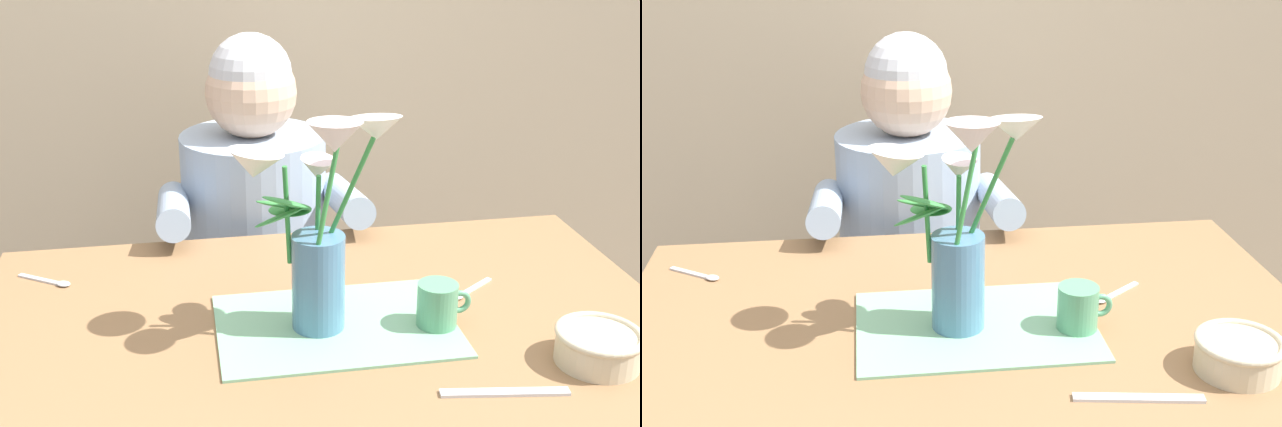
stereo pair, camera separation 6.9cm
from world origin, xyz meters
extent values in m
cube|color=olive|center=(0.00, 0.00, 0.72)|extent=(1.20, 0.80, 0.04)
cylinder|color=olive|center=(-0.54, 0.34, 0.35)|extent=(0.06, 0.06, 0.70)
cylinder|color=olive|center=(0.54, 0.34, 0.35)|extent=(0.06, 0.06, 0.70)
cylinder|color=#4C4C56|center=(-0.06, 0.62, 0.20)|extent=(0.30, 0.30, 0.40)
cylinder|color=#99ADC6|center=(-0.06, 0.62, 0.65)|extent=(0.34, 0.34, 0.50)
sphere|color=#DBB293|center=(-0.06, 0.62, 1.00)|extent=(0.21, 0.21, 0.21)
sphere|color=silver|center=(-0.06, 0.62, 1.04)|extent=(0.19, 0.19, 0.19)
cylinder|color=#99ADC6|center=(-0.25, 0.48, 0.78)|extent=(0.07, 0.33, 0.12)
cylinder|color=#99ADC6|center=(0.13, 0.48, 0.78)|extent=(0.07, 0.33, 0.12)
cube|color=#7AB289|center=(0.01, -0.02, 0.74)|extent=(0.40, 0.28, 0.00)
cylinder|color=teal|center=(-0.02, -0.02, 0.82)|extent=(0.09, 0.09, 0.17)
cylinder|color=#388E42|center=(0.02, -0.02, 0.97)|extent=(0.08, 0.06, 0.21)
cone|color=white|center=(0.07, -0.03, 1.09)|extent=(0.10, 0.10, 0.05)
sphere|color=#E5D14C|center=(0.07, -0.03, 1.09)|extent=(0.02, 0.02, 0.02)
cylinder|color=#388E42|center=(-0.02, 0.01, 0.93)|extent=(0.01, 0.03, 0.15)
cone|color=silver|center=(-0.01, 0.03, 1.01)|extent=(0.08, 0.08, 0.04)
sphere|color=#E5D14C|center=(-0.01, 0.03, 1.01)|extent=(0.02, 0.02, 0.02)
cylinder|color=#388E42|center=(-0.07, -0.01, 0.94)|extent=(0.02, 0.02, 0.17)
cone|color=white|center=(-0.12, 0.00, 1.03)|extent=(0.11, 0.10, 0.05)
sphere|color=#E5D14C|center=(-0.12, 0.00, 1.03)|extent=(0.02, 0.02, 0.02)
cylinder|color=#388E42|center=(-0.01, -0.05, 0.97)|extent=(0.05, 0.01, 0.23)
cone|color=silver|center=(-0.01, -0.08, 1.09)|extent=(0.11, 0.11, 0.05)
sphere|color=#E5D14C|center=(-0.01, -0.08, 1.10)|extent=(0.02, 0.02, 0.02)
ellipsoid|color=#388E42|center=(-0.08, -0.04, 0.98)|extent=(0.10, 0.07, 0.04)
ellipsoid|color=#388E42|center=(-0.07, 0.01, 0.95)|extent=(0.10, 0.08, 0.02)
ellipsoid|color=#388E42|center=(-0.06, 0.03, 0.94)|extent=(0.09, 0.09, 0.03)
ellipsoid|color=#388E42|center=(-0.08, -0.02, 0.95)|extent=(0.09, 0.04, 0.05)
cylinder|color=beige|center=(0.39, -0.20, 0.77)|extent=(0.13, 0.13, 0.05)
torus|color=beige|center=(0.39, -0.20, 0.79)|extent=(0.14, 0.14, 0.01)
cube|color=silver|center=(0.21, -0.26, 0.74)|extent=(0.19, 0.05, 0.00)
cylinder|color=#569970|center=(0.17, -0.05, 0.78)|extent=(0.07, 0.07, 0.08)
torus|color=#569970|center=(0.21, -0.05, 0.78)|extent=(0.04, 0.01, 0.04)
cube|color=silver|center=(0.29, 0.08, 0.74)|extent=(0.09, 0.07, 0.00)
ellipsoid|color=silver|center=(0.25, 0.05, 0.74)|extent=(0.03, 0.03, 0.01)
cube|color=silver|center=(-0.51, 0.25, 0.74)|extent=(0.09, 0.06, 0.00)
ellipsoid|color=silver|center=(-0.46, 0.22, 0.74)|extent=(0.03, 0.03, 0.01)
camera|label=1|loc=(-0.23, -1.20, 1.42)|focal=45.82mm
camera|label=2|loc=(-0.16, -1.22, 1.42)|focal=45.82mm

